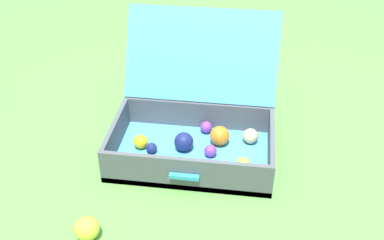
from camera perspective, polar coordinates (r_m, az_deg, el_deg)
name	(u,v)px	position (r m, az deg, el deg)	size (l,w,h in m)	color
ground_plane	(213,164)	(1.87, 2.62, -5.41)	(16.00, 16.00, 0.00)	#569342
open_suitcase	(195,123)	(1.89, 0.41, -0.33)	(0.64, 0.62, 0.49)	#4799C6
stray_ball_on_grass	(87,228)	(1.60, -12.75, -12.85)	(0.08, 0.08, 0.08)	#CCDB38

